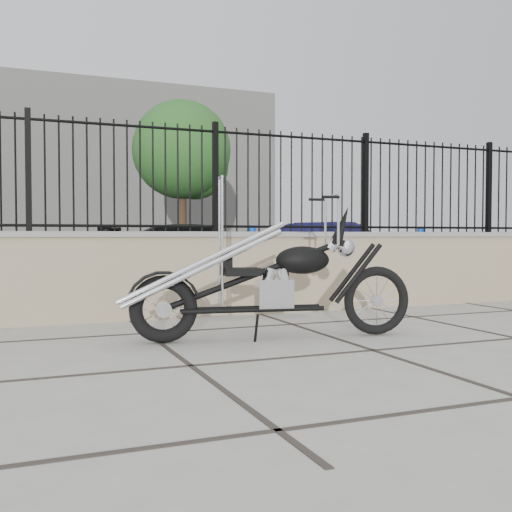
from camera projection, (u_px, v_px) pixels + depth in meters
The scene contains 11 objects.
ground_plane at pixel (191, 366), 4.20m from camera, with size 90.00×90.00×0.00m, color #99968E.
parking_lot at pixel (62, 270), 15.78m from camera, with size 30.00×30.00×0.00m, color black.
retaining_wall at pixel (128, 276), 6.50m from camera, with size 14.00×0.36×0.96m, color gray.
iron_fence at pixel (127, 176), 6.46m from camera, with size 14.00×0.08×1.20m, color black.
background_building at pixel (40, 171), 28.62m from camera, with size 22.00×6.00×8.00m, color beige.
chopper_motorcycle at pixel (269, 257), 5.26m from camera, with size 2.42×0.43×1.45m, color black, non-canonical shape.
car_black at pixel (205, 253), 11.55m from camera, with size 1.58×3.90×1.13m, color black.
car_blue at pixel (333, 251), 12.44m from camera, with size 1.25×3.59×1.18m, color #11103B.
bollard_b at pixel (252, 262), 8.97m from camera, with size 0.12×0.12×1.03m, color blue.
bollard_c at pixel (420, 256), 10.89m from camera, with size 0.13×0.13×1.06m, color blue.
tree_right at pixel (182, 145), 20.82m from camera, with size 3.43×3.43×5.78m.
Camera 1 is at (-1.13, -4.04, 0.92)m, focal length 42.00 mm.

